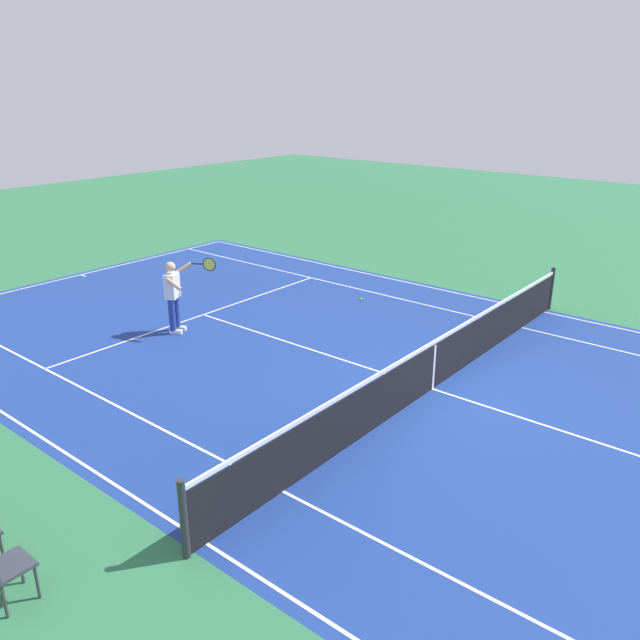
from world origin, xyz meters
name	(u,v)px	position (x,y,z in m)	size (l,w,h in m)	color
ground_plane	(432,389)	(0.00, 0.00, 0.00)	(60.00, 60.00, 0.00)	#2D7247
court_slab	(432,389)	(0.00, 0.00, 0.00)	(24.20, 11.40, 0.00)	navy
court_line_markings	(432,389)	(0.00, 0.00, 0.00)	(23.85, 11.05, 0.01)	white
tennis_net	(433,365)	(0.00, 0.00, 0.49)	(0.10, 11.70, 1.08)	#2D2D33
tennis_player_near	(174,293)	(5.99, 1.13, 0.93)	(0.86, 1.00, 1.70)	navy
tennis_ball	(361,299)	(4.06, -3.37, 0.03)	(0.07, 0.07, 0.07)	#CCE01E
spectator_chair_0	(1,566)	(0.92, 7.51, 0.52)	(0.44, 0.44, 0.88)	#38383D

